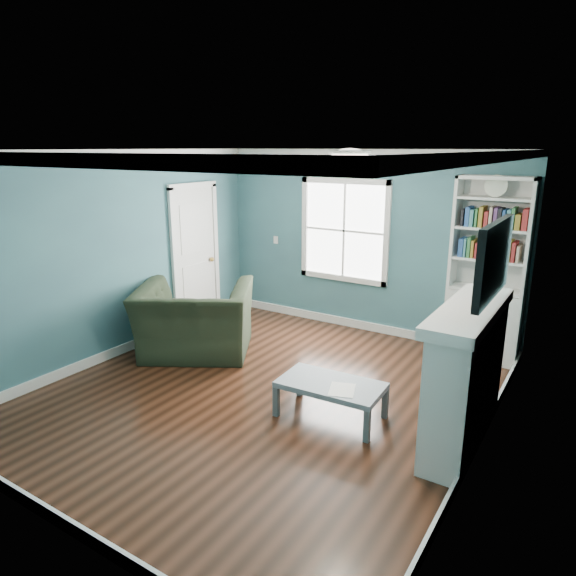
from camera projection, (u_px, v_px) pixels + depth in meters
The scene contains 13 objects.
floor at pixel (265, 393), 5.67m from camera, with size 5.00×5.00×0.00m, color black.
room_walls at pixel (263, 253), 5.25m from camera, with size 5.00×5.00×5.00m.
trim at pixel (263, 285), 5.34m from camera, with size 4.50×5.00×2.60m.
window at pixel (344, 231), 7.46m from camera, with size 1.40×0.06×1.50m.
bookshelf at pixel (486, 289), 6.38m from camera, with size 0.90×0.35×2.31m.
fireplace at pixel (467, 377), 4.59m from camera, with size 0.44×1.58×1.30m.
tv at pixel (494, 260), 4.24m from camera, with size 0.06×1.10×0.65m, color black.
door at pixel (196, 254), 7.67m from camera, with size 0.12×0.98×2.17m.
ceiling_fixture at pixel (350, 156), 4.61m from camera, with size 0.38×0.38×0.15m.
light_switch at pixel (276, 240), 8.15m from camera, with size 0.08×0.01×0.12m, color white.
recliner at pixel (195, 309), 6.60m from camera, with size 1.41×0.92×1.23m, color black.
coffee_table at pixel (331, 387), 5.09m from camera, with size 1.05×0.61×0.37m.
paper_sheet at pixel (342, 390), 4.93m from camera, with size 0.24×0.30×0.00m, color white.
Camera 1 is at (2.98, -4.22, 2.63)m, focal length 32.00 mm.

